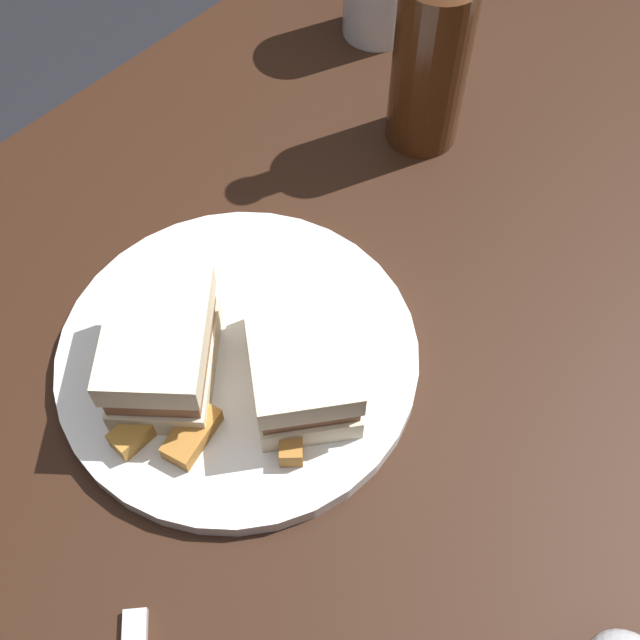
{
  "coord_description": "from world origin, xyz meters",
  "views": [
    {
      "loc": [
        -0.31,
        -0.19,
        1.32
      ],
      "look_at": [
        -0.06,
        0.04,
        0.79
      ],
      "focal_mm": 44.46,
      "sensor_mm": 36.0,
      "label": 1
    }
  ],
  "objects_px": {
    "sandwich_half_left": "(162,349)",
    "plate": "(238,356)",
    "sandwich_half_right": "(300,356)",
    "cider_bottle": "(433,47)"
  },
  "relations": [
    {
      "from": "sandwich_half_left",
      "to": "cider_bottle",
      "type": "distance_m",
      "value": 0.35
    },
    {
      "from": "sandwich_half_left",
      "to": "plate",
      "type": "bearing_deg",
      "value": -28.91
    },
    {
      "from": "plate",
      "to": "cider_bottle",
      "type": "relative_size",
      "value": 1.13
    },
    {
      "from": "sandwich_half_right",
      "to": "cider_bottle",
      "type": "bearing_deg",
      "value": 19.94
    },
    {
      "from": "sandwich_half_right",
      "to": "cider_bottle",
      "type": "relative_size",
      "value": 0.55
    },
    {
      "from": "sandwich_half_left",
      "to": "sandwich_half_right",
      "type": "bearing_deg",
      "value": -50.14
    },
    {
      "from": "sandwich_half_right",
      "to": "cider_bottle",
      "type": "distance_m",
      "value": 0.31
    },
    {
      "from": "cider_bottle",
      "to": "plate",
      "type": "bearing_deg",
      "value": -170.49
    },
    {
      "from": "sandwich_half_right",
      "to": "plate",
      "type": "bearing_deg",
      "value": 108.64
    },
    {
      "from": "sandwich_half_left",
      "to": "cider_bottle",
      "type": "relative_size",
      "value": 0.51
    }
  ]
}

